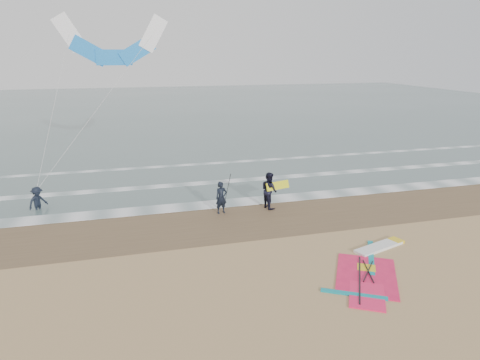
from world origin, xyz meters
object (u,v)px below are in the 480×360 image
object	(u,v)px
person_standing	(221,198)
person_walking	(269,190)
surf_kite	(113,46)
windsurf_rig	(371,267)
person_wading	(37,195)

from	to	relation	value
person_standing	person_walking	xyz separation A→B (m)	(2.45, 0.12, 0.13)
surf_kite	windsurf_rig	bearing A→B (deg)	-56.91
windsurf_rig	person_wading	world-z (taller)	person_wading
surf_kite	person_walking	bearing A→B (deg)	-41.77
person_standing	person_wading	bearing A→B (deg)	150.09
windsurf_rig	person_standing	world-z (taller)	person_standing
person_wading	windsurf_rig	bearing A→B (deg)	-81.19
person_standing	surf_kite	size ratio (longest dim) A/B	0.18
windsurf_rig	person_standing	distance (m)	7.89
windsurf_rig	person_walking	size ratio (longest dim) A/B	2.68
windsurf_rig	person_walking	world-z (taller)	person_walking
person_standing	surf_kite	distance (m)	10.48
person_wading	surf_kite	xyz separation A→B (m)	(4.09, 3.57, 7.03)
person_walking	person_wading	world-z (taller)	person_walking
person_walking	person_standing	bearing A→B (deg)	79.10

